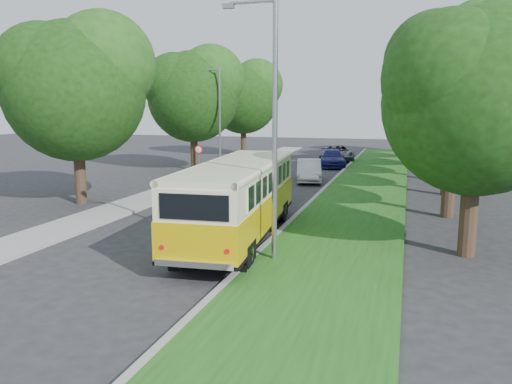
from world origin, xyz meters
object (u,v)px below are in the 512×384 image
(lamppost_near, at_px, (272,122))
(vintage_bus, at_px, (239,201))
(car_blue, at_px, (332,158))
(car_white, at_px, (309,171))
(lamppost_far, at_px, (218,117))
(car_grey, at_px, (338,153))
(car_silver, at_px, (264,188))

(lamppost_near, height_order, vintage_bus, lamppost_near)
(vintage_bus, relative_size, car_blue, 2.08)
(vintage_bus, xyz_separation_m, car_white, (-0.32, 14.99, -0.75))
(lamppost_near, xyz_separation_m, car_blue, (-1.88, 25.61, -3.68))
(lamppost_far, distance_m, vintage_bus, 17.99)
(lamppost_far, relative_size, car_grey, 1.50)
(car_white, bearing_deg, lamppost_far, 157.17)
(lamppost_near, relative_size, lamppost_far, 1.07)
(car_blue, height_order, car_grey, car_grey)
(lamppost_far, height_order, car_silver, lamppost_far)
(lamppost_far, height_order, car_grey, lamppost_far)
(lamppost_far, bearing_deg, lamppost_near, -64.29)
(car_grey, bearing_deg, lamppost_far, -135.18)
(vintage_bus, bearing_deg, car_grey, 85.76)
(lamppost_far, xyz_separation_m, vintage_bus, (7.09, -16.32, -2.65))
(car_grey, bearing_deg, lamppost_near, -101.45)
(car_silver, relative_size, car_grey, 0.79)
(car_white, relative_size, car_grey, 0.87)
(car_white, bearing_deg, vintage_bus, -100.51)
(car_blue, bearing_deg, lamppost_far, -147.04)
(lamppost_near, height_order, lamppost_far, lamppost_near)
(car_white, bearing_deg, car_blue, 76.54)
(lamppost_near, bearing_deg, car_white, 97.09)
(lamppost_far, bearing_deg, car_white, -11.11)
(vintage_bus, bearing_deg, car_blue, 85.52)
(car_white, xyz_separation_m, car_grey, (0.13, 13.30, -0.02))
(lamppost_far, height_order, car_white, lamppost_far)
(car_grey, bearing_deg, car_blue, -103.70)
(lamppost_near, relative_size, car_grey, 1.60)
(vintage_bus, height_order, car_white, vintage_bus)
(lamppost_near, distance_m, car_silver, 10.80)
(car_white, relative_size, car_blue, 0.92)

